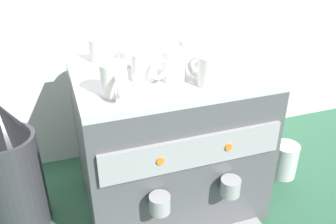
{
  "coord_description": "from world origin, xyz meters",
  "views": [
    {
      "loc": [
        -0.31,
        -0.91,
        0.87
      ],
      "look_at": [
        0.0,
        0.0,
        0.34
      ],
      "focal_mm": 38.57,
      "sensor_mm": 36.0,
      "label": 1
    }
  ],
  "objects_px": {
    "espresso_machine": "(168,141)",
    "ceramic_cup_5": "(144,66)",
    "ceramic_cup_0": "(190,49)",
    "ceramic_cup_3": "(103,49)",
    "ceramic_cup_2": "(209,70)",
    "coffee_grinder": "(12,170)",
    "ceramic_cup_4": "(114,80)",
    "milk_pitcher": "(285,160)",
    "ceramic_bowl_1": "(230,63)",
    "ceramic_cup_1": "(172,65)",
    "ceramic_bowl_0": "(136,54)"
  },
  "relations": [
    {
      "from": "ceramic_cup_1",
      "to": "ceramic_cup_4",
      "type": "relative_size",
      "value": 0.99
    },
    {
      "from": "ceramic_cup_0",
      "to": "coffee_grinder",
      "type": "height_order",
      "value": "ceramic_cup_0"
    },
    {
      "from": "ceramic_cup_0",
      "to": "ceramic_cup_3",
      "type": "height_order",
      "value": "ceramic_cup_0"
    },
    {
      "from": "milk_pitcher",
      "to": "coffee_grinder",
      "type": "bearing_deg",
      "value": 175.95
    },
    {
      "from": "ceramic_cup_1",
      "to": "ceramic_cup_3",
      "type": "height_order",
      "value": "ceramic_cup_1"
    },
    {
      "from": "coffee_grinder",
      "to": "ceramic_cup_4",
      "type": "bearing_deg",
      "value": -28.34
    },
    {
      "from": "ceramic_cup_1",
      "to": "ceramic_bowl_0",
      "type": "height_order",
      "value": "ceramic_cup_1"
    },
    {
      "from": "coffee_grinder",
      "to": "ceramic_cup_3",
      "type": "bearing_deg",
      "value": 16.33
    },
    {
      "from": "ceramic_bowl_0",
      "to": "ceramic_bowl_1",
      "type": "height_order",
      "value": "ceramic_bowl_1"
    },
    {
      "from": "ceramic_cup_0",
      "to": "ceramic_bowl_0",
      "type": "relative_size",
      "value": 0.96
    },
    {
      "from": "ceramic_cup_4",
      "to": "ceramic_cup_2",
      "type": "bearing_deg",
      "value": -3.07
    },
    {
      "from": "ceramic_cup_0",
      "to": "ceramic_cup_3",
      "type": "distance_m",
      "value": 0.26
    },
    {
      "from": "espresso_machine",
      "to": "coffee_grinder",
      "type": "distance_m",
      "value": 0.48
    },
    {
      "from": "ceramic_cup_2",
      "to": "ceramic_cup_4",
      "type": "relative_size",
      "value": 0.93
    },
    {
      "from": "ceramic_cup_3",
      "to": "ceramic_cup_2",
      "type": "bearing_deg",
      "value": -49.32
    },
    {
      "from": "milk_pitcher",
      "to": "ceramic_cup_2",
      "type": "bearing_deg",
      "value": -164.4
    },
    {
      "from": "ceramic_cup_4",
      "to": "ceramic_cup_3",
      "type": "bearing_deg",
      "value": 86.62
    },
    {
      "from": "ceramic_cup_2",
      "to": "ceramic_bowl_1",
      "type": "height_order",
      "value": "ceramic_cup_2"
    },
    {
      "from": "ceramic_cup_4",
      "to": "coffee_grinder",
      "type": "xyz_separation_m",
      "value": [
        -0.3,
        0.16,
        -0.31
      ]
    },
    {
      "from": "espresso_machine",
      "to": "ceramic_cup_3",
      "type": "xyz_separation_m",
      "value": [
        -0.16,
        0.14,
        0.27
      ]
    },
    {
      "from": "ceramic_cup_3",
      "to": "ceramic_bowl_0",
      "type": "xyz_separation_m",
      "value": [
        0.09,
        -0.04,
        -0.01
      ]
    },
    {
      "from": "ceramic_cup_0",
      "to": "ceramic_cup_3",
      "type": "relative_size",
      "value": 1.14
    },
    {
      "from": "ceramic_bowl_0",
      "to": "ceramic_bowl_1",
      "type": "xyz_separation_m",
      "value": [
        0.23,
        -0.16,
        0.0
      ]
    },
    {
      "from": "espresso_machine",
      "to": "ceramic_cup_5",
      "type": "distance_m",
      "value": 0.29
    },
    {
      "from": "espresso_machine",
      "to": "ceramic_bowl_0",
      "type": "relative_size",
      "value": 4.72
    },
    {
      "from": "ceramic_cup_4",
      "to": "milk_pitcher",
      "type": "distance_m",
      "value": 0.78
    },
    {
      "from": "ceramic_bowl_0",
      "to": "ceramic_cup_4",
      "type": "bearing_deg",
      "value": -116.64
    },
    {
      "from": "espresso_machine",
      "to": "coffee_grinder",
      "type": "xyz_separation_m",
      "value": [
        -0.47,
        0.05,
        -0.03
      ]
    },
    {
      "from": "ceramic_cup_3",
      "to": "ceramic_cup_5",
      "type": "xyz_separation_m",
      "value": [
        0.08,
        -0.18,
        0.0
      ]
    },
    {
      "from": "ceramic_cup_1",
      "to": "coffee_grinder",
      "type": "bearing_deg",
      "value": 165.59
    },
    {
      "from": "ceramic_bowl_0",
      "to": "ceramic_cup_0",
      "type": "bearing_deg",
      "value": -17.14
    },
    {
      "from": "espresso_machine",
      "to": "ceramic_cup_2",
      "type": "relative_size",
      "value": 5.39
    },
    {
      "from": "ceramic_bowl_1",
      "to": "milk_pitcher",
      "type": "xyz_separation_m",
      "value": [
        0.28,
        0.04,
        -0.43
      ]
    },
    {
      "from": "ceramic_cup_2",
      "to": "coffee_grinder",
      "type": "xyz_separation_m",
      "value": [
        -0.54,
        0.17,
        -0.31
      ]
    },
    {
      "from": "coffee_grinder",
      "to": "ceramic_cup_5",
      "type": "bearing_deg",
      "value": -12.18
    },
    {
      "from": "espresso_machine",
      "to": "ceramic_cup_0",
      "type": "height_order",
      "value": "ceramic_cup_0"
    },
    {
      "from": "ceramic_cup_3",
      "to": "ceramic_cup_0",
      "type": "bearing_deg",
      "value": -18.82
    },
    {
      "from": "milk_pitcher",
      "to": "ceramic_bowl_0",
      "type": "bearing_deg",
      "value": 166.98
    },
    {
      "from": "ceramic_bowl_1",
      "to": "coffee_grinder",
      "type": "bearing_deg",
      "value": 170.99
    },
    {
      "from": "ceramic_cup_4",
      "to": "ceramic_cup_1",
      "type": "bearing_deg",
      "value": 14.38
    },
    {
      "from": "ceramic_cup_3",
      "to": "milk_pitcher",
      "type": "distance_m",
      "value": 0.77
    },
    {
      "from": "ceramic_cup_3",
      "to": "milk_pitcher",
      "type": "bearing_deg",
      "value": -14.36
    },
    {
      "from": "ceramic_cup_0",
      "to": "ceramic_cup_2",
      "type": "height_order",
      "value": "ceramic_cup_2"
    },
    {
      "from": "ceramic_cup_1",
      "to": "ceramic_cup_2",
      "type": "xyz_separation_m",
      "value": [
        0.08,
        -0.05,
        -0.0
      ]
    },
    {
      "from": "milk_pitcher",
      "to": "espresso_machine",
      "type": "bearing_deg",
      "value": 177.6
    },
    {
      "from": "ceramic_cup_5",
      "to": "ceramic_bowl_0",
      "type": "relative_size",
      "value": 0.87
    },
    {
      "from": "ceramic_cup_3",
      "to": "milk_pitcher",
      "type": "height_order",
      "value": "ceramic_cup_3"
    },
    {
      "from": "ceramic_cup_5",
      "to": "coffee_grinder",
      "type": "distance_m",
      "value": 0.51
    },
    {
      "from": "ceramic_cup_0",
      "to": "ceramic_cup_4",
      "type": "bearing_deg",
      "value": -147.7
    },
    {
      "from": "espresso_machine",
      "to": "ceramic_cup_4",
      "type": "relative_size",
      "value": 4.99
    }
  ]
}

